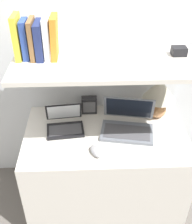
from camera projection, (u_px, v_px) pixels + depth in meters
name	position (u px, v px, depth m)	size (l,w,h in m)	color
wall_back	(103.00, 44.00, 2.01)	(6.00, 0.05, 2.40)	silver
desk	(105.00, 169.00, 2.16)	(1.13, 0.69, 0.71)	silver
back_riser	(102.00, 114.00, 2.31)	(1.13, 0.04, 1.22)	silver
shelf	(107.00, 58.00, 1.71)	(1.13, 0.62, 0.03)	silver
table_lamp	(159.00, 94.00, 2.01)	(0.24, 0.24, 0.31)	#B27A4C
laptop_large	(127.00, 124.00, 1.96)	(0.40, 0.35, 0.22)	slate
laptop_small	(65.00, 124.00, 1.97)	(0.28, 0.25, 0.17)	black
computer_mouse	(96.00, 151.00, 1.77)	(0.10, 0.13, 0.04)	#99999E
router_box	(89.00, 105.00, 2.13)	(0.11, 0.07, 0.13)	black
book_yellow	(17.00, 37.00, 1.62)	(0.03, 0.15, 0.26)	gold
book_blue	(25.00, 39.00, 1.62)	(0.04, 0.12, 0.23)	#284293
book_brown	(33.00, 39.00, 1.63)	(0.03, 0.16, 0.23)	brown
book_navy	(40.00, 40.00, 1.63)	(0.04, 0.17, 0.21)	navy
book_white	(47.00, 38.00, 1.63)	(0.04, 0.14, 0.24)	silver
book_orange	(54.00, 37.00, 1.62)	(0.04, 0.16, 0.25)	orange
shelf_gadget	(179.00, 51.00, 1.71)	(0.09, 0.07, 0.05)	black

